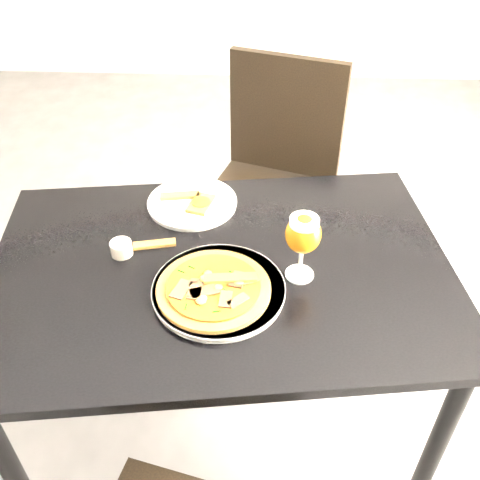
{
  "coord_description": "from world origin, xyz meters",
  "views": [
    {
      "loc": [
        0.2,
        -1.1,
        1.69
      ],
      "look_at": [
        0.15,
        -0.06,
        0.83
      ],
      "focal_mm": 40.0,
      "sensor_mm": 36.0,
      "label": 1
    }
  ],
  "objects_px": {
    "chair_far": "(272,183)",
    "pizza": "(214,288)",
    "dining_table": "(222,290)",
    "beer_glass": "(303,235)"
  },
  "relations": [
    {
      "from": "dining_table",
      "to": "chair_far",
      "type": "bearing_deg",
      "value": 70.9
    },
    {
      "from": "dining_table",
      "to": "pizza",
      "type": "distance_m",
      "value": 0.16
    },
    {
      "from": "chair_far",
      "to": "pizza",
      "type": "bearing_deg",
      "value": -82.17
    },
    {
      "from": "dining_table",
      "to": "pizza",
      "type": "bearing_deg",
      "value": -101.64
    },
    {
      "from": "dining_table",
      "to": "beer_glass",
      "type": "bearing_deg",
      "value": -15.27
    },
    {
      "from": "pizza",
      "to": "beer_glass",
      "type": "distance_m",
      "value": 0.25
    },
    {
      "from": "dining_table",
      "to": "beer_glass",
      "type": "height_order",
      "value": "beer_glass"
    },
    {
      "from": "chair_far",
      "to": "pizza",
      "type": "relative_size",
      "value": 3.59
    },
    {
      "from": "chair_far",
      "to": "pizza",
      "type": "distance_m",
      "value": 0.85
    },
    {
      "from": "pizza",
      "to": "chair_far",
      "type": "bearing_deg",
      "value": 79.49
    }
  ]
}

